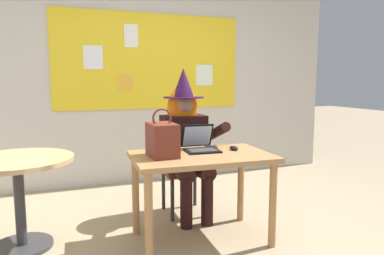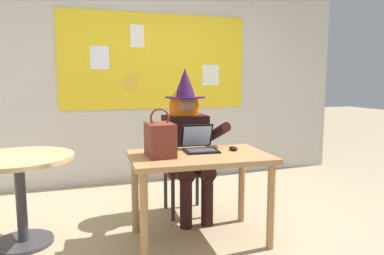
% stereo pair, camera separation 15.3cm
% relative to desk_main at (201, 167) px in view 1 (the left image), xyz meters
% --- Properties ---
extents(ground_plane, '(24.00, 24.00, 0.00)m').
position_rel_desk_main_xyz_m(ground_plane, '(0.07, -0.05, -0.62)').
color(ground_plane, tan).
extents(wall_back_bulletin, '(5.24, 2.13, 2.68)m').
position_rel_desk_main_xyz_m(wall_back_bulletin, '(0.07, 1.94, 0.74)').
color(wall_back_bulletin, beige).
rests_on(wall_back_bulletin, ground).
extents(desk_main, '(1.14, 0.75, 0.72)m').
position_rel_desk_main_xyz_m(desk_main, '(0.00, 0.00, 0.00)').
color(desk_main, '#A37547').
rests_on(desk_main, ground).
extents(chair_at_desk, '(0.44, 0.44, 0.90)m').
position_rel_desk_main_xyz_m(chair_at_desk, '(0.08, 0.71, -0.11)').
color(chair_at_desk, '#4C1E19').
rests_on(chair_at_desk, ground).
extents(person_costumed, '(0.60, 0.66, 1.43)m').
position_rel_desk_main_xyz_m(person_costumed, '(0.07, 0.59, 0.18)').
color(person_costumed, black).
rests_on(person_costumed, ground).
extents(laptop, '(0.30, 0.33, 0.22)m').
position_rel_desk_main_xyz_m(laptop, '(0.05, 0.15, 0.16)').
color(laptop, black).
rests_on(laptop, desk_main).
extents(computer_mouse, '(0.07, 0.11, 0.03)m').
position_rel_desk_main_xyz_m(computer_mouse, '(0.33, 0.07, 0.12)').
color(computer_mouse, black).
rests_on(computer_mouse, desk_main).
extents(handbag, '(0.20, 0.30, 0.38)m').
position_rel_desk_main_xyz_m(handbag, '(-0.32, 0.04, 0.24)').
color(handbag, maroon).
rests_on(handbag, desk_main).
extents(side_table_round, '(0.84, 0.84, 0.72)m').
position_rel_desk_main_xyz_m(side_table_round, '(-1.38, 0.37, -0.08)').
color(side_table_round, tan).
rests_on(side_table_round, ground).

